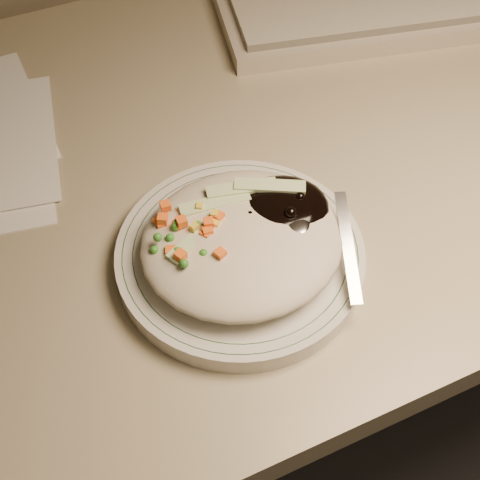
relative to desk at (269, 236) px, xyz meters
name	(u,v)px	position (x,y,z in m)	size (l,w,h in m)	color
desk	(269,236)	(0.00, 0.00, 0.00)	(1.40, 0.70, 0.74)	gray
plate	(240,256)	(-0.12, -0.16, 0.21)	(0.24, 0.24, 0.02)	silver
plate_rim	(240,250)	(-0.12, -0.16, 0.22)	(0.23, 0.23, 0.00)	#144723
meal	(245,235)	(-0.11, -0.16, 0.24)	(0.21, 0.19, 0.05)	beige
keyboard	(397,4)	(0.25, 0.14, 0.22)	(0.50, 0.27, 0.03)	#B0A490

